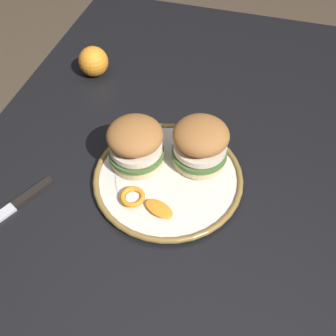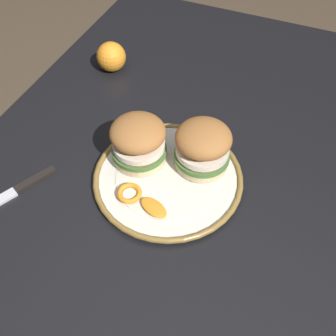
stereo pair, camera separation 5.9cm
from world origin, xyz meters
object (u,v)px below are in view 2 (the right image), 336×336
dining_table (152,214)px  whole_orange (111,57)px  table_knife (14,192)px  dinner_plate (168,177)px  sandwich_half_right (203,146)px  sandwich_half_left (138,141)px

dining_table → whole_orange: bearing=38.5°
table_knife → dinner_plate: bearing=-61.0°
dinner_plate → whole_orange: whole_orange is taller
sandwich_half_right → table_knife: bearing=122.8°
sandwich_half_left → whole_orange: size_ratio=1.82×
whole_orange → table_knife: 0.44m
dining_table → whole_orange: whole_orange is taller
dinner_plate → sandwich_half_right: size_ratio=2.00×
dinner_plate → table_knife: (-0.15, 0.28, -0.01)m
dining_table → sandwich_half_left: sandwich_half_left is taller
sandwich_half_left → whole_orange: sandwich_half_left is taller
dinner_plate → table_knife: bearing=119.0°
whole_orange → table_knife: size_ratio=0.38×
dining_table → sandwich_half_right: sandwich_half_right is taller
dining_table → dinner_plate: (0.04, -0.02, 0.10)m
dining_table → sandwich_half_right: 0.20m
dinner_plate → sandwich_half_left: sandwich_half_left is taller
sandwich_half_right → dining_table: bearing=141.8°
sandwich_half_left → whole_orange: 0.34m
table_knife → sandwich_half_left: bearing=-49.2°
whole_orange → sandwich_half_left: bearing=-142.0°
dinner_plate → sandwich_half_left: bearing=74.0°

